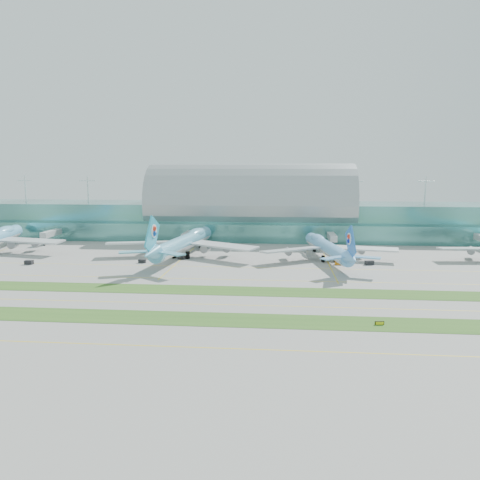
# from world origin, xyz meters

# --- Properties ---
(ground) EXTENTS (700.00, 700.00, 0.00)m
(ground) POSITION_xyz_m (0.00, 0.00, 0.00)
(ground) COLOR gray
(ground) RESTS_ON ground
(terminal) EXTENTS (340.00, 69.10, 36.00)m
(terminal) POSITION_xyz_m (0.01, 128.79, 14.23)
(terminal) COLOR #3D7A75
(terminal) RESTS_ON ground
(grass_strip_near) EXTENTS (420.00, 12.00, 0.08)m
(grass_strip_near) POSITION_xyz_m (0.00, -28.00, 0.04)
(grass_strip_near) COLOR #2D591E
(grass_strip_near) RESTS_ON ground
(grass_strip_far) EXTENTS (420.00, 12.00, 0.08)m
(grass_strip_far) POSITION_xyz_m (0.00, 2.00, 0.04)
(grass_strip_far) COLOR #2D591E
(grass_strip_far) RESTS_ON ground
(taxiline_a) EXTENTS (420.00, 0.35, 0.01)m
(taxiline_a) POSITION_xyz_m (0.00, -48.00, 0.01)
(taxiline_a) COLOR yellow
(taxiline_a) RESTS_ON ground
(taxiline_b) EXTENTS (420.00, 0.35, 0.01)m
(taxiline_b) POSITION_xyz_m (0.00, -14.00, 0.01)
(taxiline_b) COLOR yellow
(taxiline_b) RESTS_ON ground
(taxiline_c) EXTENTS (420.00, 0.35, 0.01)m
(taxiline_c) POSITION_xyz_m (0.00, 18.00, 0.01)
(taxiline_c) COLOR yellow
(taxiline_c) RESTS_ON ground
(taxiline_d) EXTENTS (420.00, 0.35, 0.01)m
(taxiline_d) POSITION_xyz_m (0.00, 40.00, 0.01)
(taxiline_d) COLOR yellow
(taxiline_d) RESTS_ON ground
(airliner_b) EXTENTS (71.51, 81.79, 22.53)m
(airliner_b) POSITION_xyz_m (-26.33, 61.41, 6.95)
(airliner_b) COLOR #5BAAC9
(airliner_b) RESTS_ON ground
(airliner_c) EXTENTS (60.66, 69.67, 19.27)m
(airliner_c) POSITION_xyz_m (38.24, 58.45, 5.95)
(airliner_c) COLOR #6AAFEB
(airliner_c) RESTS_ON ground
(gse_b) EXTENTS (3.49, 2.25, 1.73)m
(gse_b) POSITION_xyz_m (-88.11, 37.84, 0.87)
(gse_b) COLOR black
(gse_b) RESTS_ON ground
(gse_c) EXTENTS (3.29, 2.00, 1.49)m
(gse_c) POSITION_xyz_m (-41.35, 45.09, 0.74)
(gse_c) COLOR black
(gse_c) RESTS_ON ground
(gse_d) EXTENTS (3.47, 1.76, 1.43)m
(gse_d) POSITION_xyz_m (-26.11, 54.78, 0.71)
(gse_d) COLOR black
(gse_d) RESTS_ON ground
(gse_e) EXTENTS (3.30, 1.85, 1.64)m
(gse_e) POSITION_xyz_m (42.35, 48.70, 0.82)
(gse_e) COLOR orange
(gse_e) RESTS_ON ground
(gse_f) EXTENTS (4.03, 3.06, 1.79)m
(gse_f) POSITION_xyz_m (55.18, 49.72, 0.90)
(gse_f) COLOR black
(gse_f) RESTS_ON ground
(taxiway_sign_east) EXTENTS (2.41, 0.57, 1.02)m
(taxiway_sign_east) POSITION_xyz_m (43.58, -28.66, 0.50)
(taxiway_sign_east) COLOR black
(taxiway_sign_east) RESTS_ON ground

